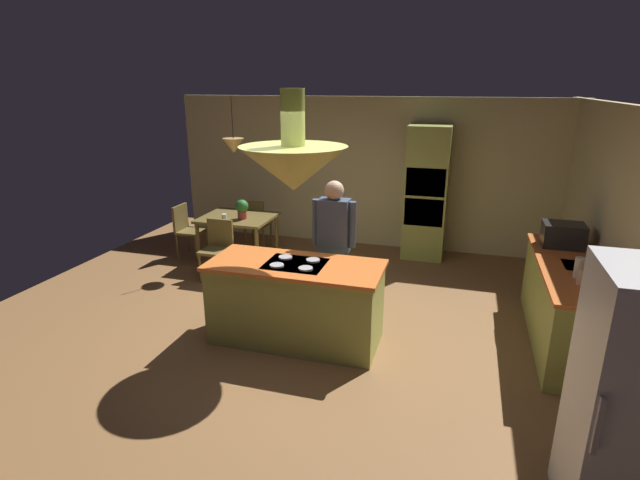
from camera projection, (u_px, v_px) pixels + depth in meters
ground at (302, 331)px, 5.69m from camera, size 8.16×8.16×0.00m
wall_back at (364, 173)px, 8.44m from camera, size 6.80×0.10×2.55m
wall_right at (627, 241)px, 4.78m from camera, size 0.10×7.20×2.55m
kitchen_island at (296, 302)px, 5.36m from camera, size 1.89×0.84×0.93m
counter_run_right at (566, 303)px, 5.32m from camera, size 0.73×2.22×0.91m
oven_tower at (426, 193)px, 7.84m from camera, size 0.66×0.62×2.14m
dining_table at (238, 222)px, 7.68m from camera, size 1.10×0.93×0.76m
person_at_island at (334, 241)px, 5.77m from camera, size 0.53×0.23×1.70m
range_hood at (294, 166)px, 4.90m from camera, size 1.10×1.10×1.00m
pendant_light_over_table at (234, 146)px, 7.31m from camera, size 0.32×0.32×0.82m
chair_facing_island at (218, 245)px, 7.10m from camera, size 0.40×0.40×0.87m
chair_by_back_wall at (256, 221)px, 8.35m from camera, size 0.40×0.40×0.87m
chair_at_corner at (187, 227)px, 7.98m from camera, size 0.40×0.40×0.87m
potted_plant_on_table at (242, 208)px, 7.47m from camera, size 0.20×0.20×0.30m
cup_on_table at (224, 217)px, 7.45m from camera, size 0.07×0.07×0.09m
canister_flour at (584, 277)px, 4.67m from camera, size 0.11×0.11×0.15m
canister_sugar at (580, 268)px, 4.82m from camera, size 0.11×0.11×0.21m
microwave_on_counter at (563, 235)px, 5.74m from camera, size 0.46×0.36×0.28m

